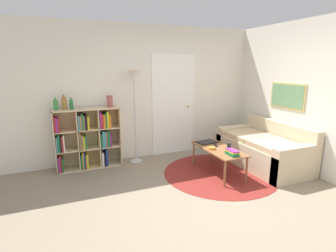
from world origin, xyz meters
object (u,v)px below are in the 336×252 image
couch (265,150)px  bottle_left (56,105)px  cup (229,145)px  bottle_middle (64,103)px  bottle_right (71,104)px  floor_lamp (134,86)px  coffee_table (218,151)px  bowl (212,148)px  laptop (207,142)px  bookshelf (88,138)px  vase_on_shelf (110,101)px

couch → bottle_left: bearing=161.8°
couch → cup: bearing=-177.4°
bottle_middle → couch: bearing=-19.0°
bottle_right → cup: bearing=-25.5°
bottle_middle → floor_lamp: bearing=-3.6°
cup → floor_lamp: bearing=139.9°
couch → coffee_table: bearing=179.9°
coffee_table → bottle_left: bearing=155.1°
bowl → bottle_left: bottle_left is taller
bottle_left → bottle_middle: (0.14, 0.00, 0.02)m
laptop → bookshelf: bearing=159.0°
vase_on_shelf → bowl: bearing=-38.0°
bookshelf → vase_on_shelf: size_ratio=5.44×
cup → bottle_left: bottle_left is taller
bowl → cup: 0.33m
bookshelf → coffee_table: 2.34m
coffee_table → bottle_left: 2.88m
couch → floor_lamp: bearing=153.4°
cup → bottle_right: 2.80m
bookshelf → bottle_right: bearing=-175.3°
cup → bottle_middle: 2.92m
cup → bottle_left: 3.04m
bookshelf → couch: (3.07, -1.15, -0.26)m
laptop → bottle_middle: 2.61m
bookshelf → cup: (2.22, -1.19, -0.06)m
bottle_middle → bowl: bearing=-27.6°
coffee_table → bottle_right: bearing=153.6°
bookshelf → vase_on_shelf: vase_on_shelf is taller
floor_lamp → bottle_middle: floor_lamp is taller
bottle_left → bottle_middle: bearing=0.9°
bowl → bottle_middle: 2.63m
bookshelf → cup: bookshelf is taller
bowl → bottle_right: size_ratio=0.62×
couch → bottle_middle: 3.71m
couch → cup: (-0.84, -0.04, 0.20)m
bottle_middle → laptop: bearing=-18.7°
bookshelf → floor_lamp: bearing=-3.5°
bottle_right → bottle_middle: bearing=159.3°
coffee_table → laptop: size_ratio=2.88×
laptop → cup: (0.19, -0.41, 0.03)m
bottle_middle → bookshelf: bearing=-3.9°
bookshelf → couch: size_ratio=0.67×
bookshelf → bottle_right: (-0.23, -0.02, 0.63)m
coffee_table → vase_on_shelf: bearing=144.6°
laptop → vase_on_shelf: 1.92m
floor_lamp → cup: bearing=-40.1°
laptop → bowl: bowl is taller
coffee_table → vase_on_shelf: 2.12m
bookshelf → bottle_right: 0.67m
bowl → bottle_middle: (-2.24, 1.17, 0.73)m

